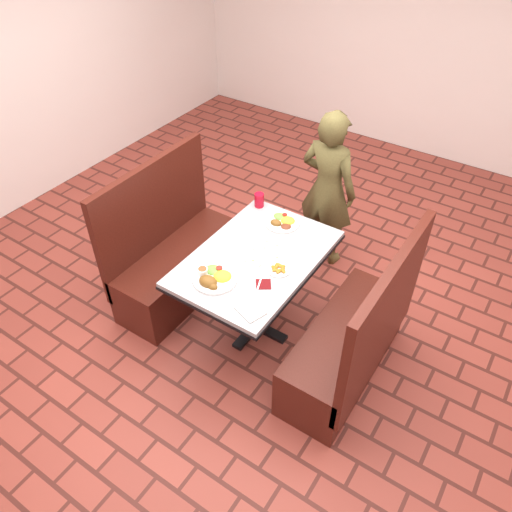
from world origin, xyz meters
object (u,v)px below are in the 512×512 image
Objects in this scene: dining_table at (256,266)px; booth_bench_left at (176,260)px; booth_bench_right at (352,343)px; diner_person at (328,190)px; near_dinner_plate at (214,276)px; far_dinner_plate at (283,221)px; plantain_plate at (279,269)px; red_tumbler at (259,200)px.

dining_table is 0.86m from booth_bench_left.
dining_table is 1.01× the size of booth_bench_right.
booth_bench_left reaches higher than dining_table.
diner_person is 1.46m from near_dinner_plate.
booth_bench_right is 4.51× the size of far_dinner_plate.
booth_bench_left is 7.20× the size of plantain_plate.
diner_person reaches higher than booth_bench_left.
dining_table is 4.03× the size of near_dinner_plate.
booth_bench_left and booth_bench_right have the same top height.
near_dinner_plate is at bearing -75.99° from red_tumbler.
red_tumbler is (-0.53, 0.56, 0.05)m from plantain_plate.
booth_bench_right is at bearing -27.26° from far_dinner_plate.
diner_person is 0.66m from far_dinner_plate.
booth_bench_left is (-0.80, 0.00, -0.32)m from dining_table.
booth_bench_right is at bearing 0.00° from booth_bench_left.
diner_person is 8.57× the size of plantain_plate.
dining_table is 4.56× the size of far_dinner_plate.
diner_person is at bearing 85.67° from far_dinner_plate.
booth_bench_right is 0.84× the size of diner_person.
booth_bench_left reaches higher than near_dinner_plate.
plantain_plate is at bearing -61.63° from far_dinner_plate.
booth_bench_left is 1.00× the size of booth_bench_right.
dining_table is at bearing -58.73° from red_tumbler.
booth_bench_left is 4.51× the size of far_dinner_plate.
far_dinner_plate is at bearing 152.74° from booth_bench_right.
dining_table is at bearing 74.80° from near_dinner_plate.
dining_table is 0.63m from red_tumbler.
near_dinner_plate is 0.91m from red_tumbler.
booth_bench_left is 0.84× the size of diner_person.
booth_bench_right is 1.07m from near_dinner_plate.
red_tumbler is at bearing 133.32° from plantain_plate.
diner_person is 12.50× the size of red_tumbler.
far_dinner_plate is at bearing 29.87° from booth_bench_left.
diner_person reaches higher than far_dinner_plate.
plantain_plate is at bearing -9.83° from dining_table.
diner_person is 0.66m from red_tumbler.
diner_person is 5.37× the size of far_dinner_plate.
plantain_plate is at bearing -176.44° from booth_bench_right.
booth_bench_right is at bearing 21.90° from near_dinner_plate.
red_tumbler is (-0.22, 0.89, 0.02)m from near_dinner_plate.
near_dinner_plate reaches higher than plantain_plate.
diner_person is at bearing 126.01° from booth_bench_right.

